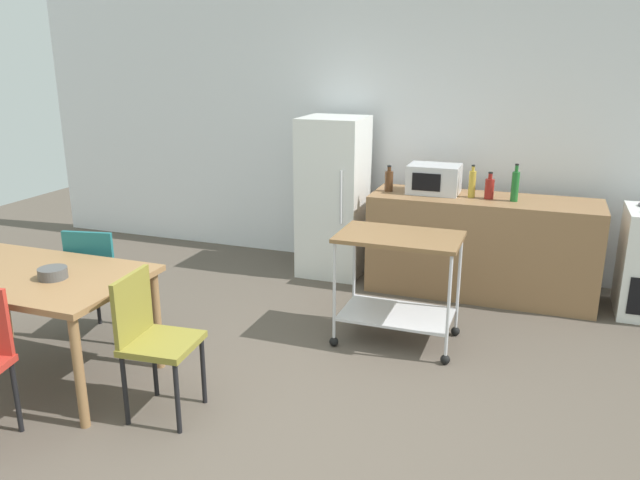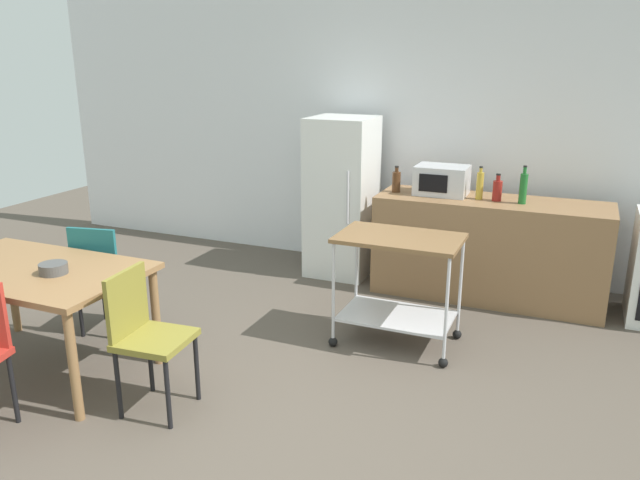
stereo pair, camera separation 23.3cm
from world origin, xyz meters
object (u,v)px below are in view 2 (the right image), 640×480
at_px(refrigerator, 342,197).
at_px(microwave, 442,180).
at_px(bottle_wine, 396,181).
at_px(bottle_soda, 523,188).
at_px(fruit_bowl, 53,268).
at_px(bottle_sesame_oil, 480,185).
at_px(chair_teal, 103,271).
at_px(bottle_olive_oil, 497,190).
at_px(chair_olive, 146,331).
at_px(kitchen_cart, 398,272).
at_px(dining_table, 32,279).

bearing_deg(refrigerator, microwave, -2.86).
xyz_separation_m(bottle_wine, bottle_soda, (1.12, -0.03, 0.04)).
height_order(bottle_soda, fruit_bowl, bottle_soda).
bearing_deg(bottle_sesame_oil, chair_teal, -142.16).
xyz_separation_m(microwave, bottle_soda, (0.71, -0.09, 0.01)).
bearing_deg(bottle_sesame_oil, bottle_wine, -179.70).
bearing_deg(bottle_olive_oil, bottle_wine, 179.85).
bearing_deg(refrigerator, chair_teal, -119.68).
bearing_deg(chair_teal, bottle_soda, -157.71).
distance_m(bottle_wine, fruit_bowl, 3.04).
bearing_deg(bottle_sesame_oil, refrigerator, 175.19).
height_order(chair_olive, kitchen_cart, chair_olive).
distance_m(bottle_olive_oil, bottle_soda, 0.22).
bearing_deg(bottle_soda, bottle_sesame_oil, 175.07).
relative_size(bottle_olive_oil, bottle_soda, 0.73).
xyz_separation_m(refrigerator, bottle_wine, (0.58, -0.12, 0.23)).
xyz_separation_m(chair_teal, bottle_wine, (1.75, 1.94, 0.48)).
height_order(kitchen_cart, bottle_sesame_oil, bottle_sesame_oil).
bearing_deg(chair_teal, microwave, -148.44).
relative_size(chair_teal, bottle_soda, 2.73).
bearing_deg(fruit_bowl, bottle_wine, 59.45).
distance_m(dining_table, bottle_sesame_oil, 3.63).
distance_m(dining_table, bottle_wine, 3.15).
bearing_deg(microwave, chair_olive, -112.97).
distance_m(chair_olive, bottle_olive_oil, 3.20).
bearing_deg(fruit_bowl, bottle_olive_oil, 46.85).
bearing_deg(chair_teal, fruit_bowl, 96.27).
relative_size(microwave, bottle_sesame_oil, 1.59).
bearing_deg(bottle_sesame_oil, microwave, 169.76).
relative_size(bottle_sesame_oil, bottle_olive_oil, 1.22).
xyz_separation_m(refrigerator, bottle_olive_oil, (1.48, -0.12, 0.22)).
relative_size(chair_olive, fruit_bowl, 4.92).
distance_m(bottle_wine, bottle_sesame_oil, 0.75).
relative_size(bottle_sesame_oil, bottle_soda, 0.89).
distance_m(chair_olive, microwave, 3.04).
relative_size(dining_table, refrigerator, 0.97).
bearing_deg(fruit_bowl, microwave, 54.00).
distance_m(chair_olive, refrigerator, 2.82).
relative_size(dining_table, fruit_bowl, 8.29).
xyz_separation_m(microwave, bottle_olive_oil, (0.50, -0.07, -0.03)).
distance_m(bottle_wine, bottle_soda, 1.12).
height_order(refrigerator, bottle_soda, refrigerator).
xyz_separation_m(chair_olive, microwave, (1.17, 2.76, 0.51)).
xyz_separation_m(chair_teal, chair_olive, (0.99, -0.75, 0.00)).
height_order(chair_teal, bottle_olive_oil, bottle_olive_oil).
bearing_deg(dining_table, chair_teal, 88.58).
relative_size(bottle_wine, fruit_bowl, 1.33).
bearing_deg(dining_table, microwave, 50.70).
distance_m(chair_olive, bottle_sesame_oil, 3.13).
bearing_deg(chair_teal, chair_olive, 131.41).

